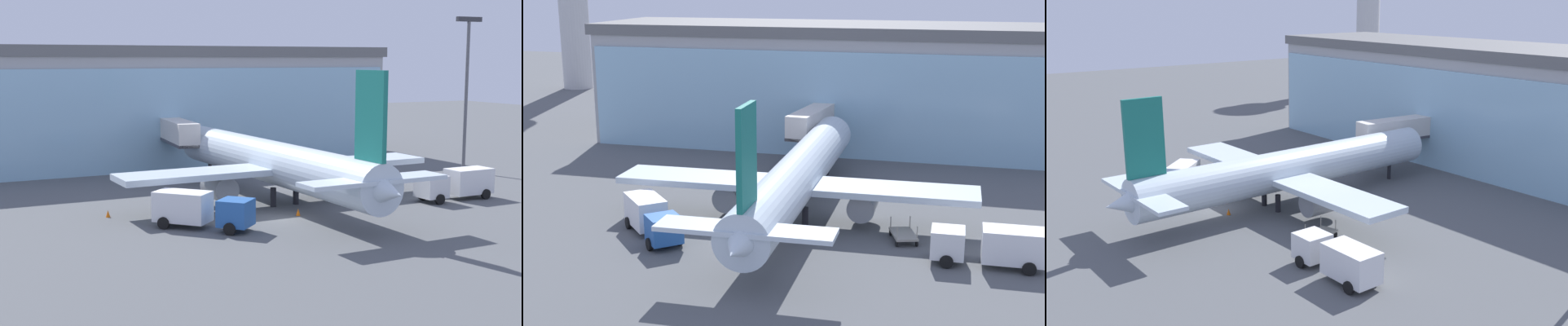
{
  "view_description": "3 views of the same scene",
  "coord_description": "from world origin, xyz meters",
  "views": [
    {
      "loc": [
        -24.81,
        -48.91,
        12.23
      ],
      "look_at": [
        1.72,
        8.17,
        3.16
      ],
      "focal_mm": 50.0,
      "sensor_mm": 36.0,
      "label": 1
    },
    {
      "loc": [
        16.47,
        -46.55,
        18.49
      ],
      "look_at": [
        1.07,
        6.47,
        4.47
      ],
      "focal_mm": 50.0,
      "sensor_mm": 36.0,
      "label": 2
    },
    {
      "loc": [
        47.41,
        -24.0,
        18.73
      ],
      "look_at": [
        2.68,
        8.27,
        3.86
      ],
      "focal_mm": 42.0,
      "sensor_mm": 36.0,
      "label": 3
    }
  ],
  "objects": [
    {
      "name": "safety_cone_nose",
      "position": [
        1.4,
        0.5,
        0.28
      ],
      "size": [
        0.36,
        0.36,
        0.55
      ],
      "primitive_type": "cone",
      "color": "orange",
      "rests_on": "ground"
    },
    {
      "name": "terminal_building",
      "position": [
        0.0,
        34.89,
        6.82
      ],
      "size": [
        56.82,
        17.28,
        13.63
      ],
      "rotation": [
        0.0,
        0.0,
        0.03
      ],
      "color": "#A7A7A7",
      "rests_on": "ground"
    },
    {
      "name": "catering_truck",
      "position": [
        -7.15,
        -0.4,
        1.47
      ],
      "size": [
        6.67,
        6.77,
        2.65
      ],
      "rotation": [
        0.0,
        0.0,
        5.48
      ],
      "color": "#2659A5",
      "rests_on": "ground"
    },
    {
      "name": "baggage_cart",
      "position": [
        10.93,
        3.65,
        0.5
      ],
      "size": [
        2.45,
        3.17,
        1.5
      ],
      "rotation": [
        0.0,
        0.0,
        1.91
      ],
      "color": "#9E998C",
      "rests_on": "ground"
    },
    {
      "name": "fuel_truck",
      "position": [
        17.08,
        0.51,
        1.47
      ],
      "size": [
        7.39,
        2.77,
        2.65
      ],
      "rotation": [
        0.0,
        0.0,
        3.19
      ],
      "color": "silver",
      "rests_on": "ground"
    },
    {
      "name": "safety_cone_wingtip",
      "position": [
        -12.31,
        6.21,
        0.28
      ],
      "size": [
        0.36,
        0.36,
        0.55
      ],
      "primitive_type": "cone",
      "color": "orange",
      "rests_on": "ground"
    },
    {
      "name": "airplane",
      "position": [
        2.13,
        6.43,
        3.37
      ],
      "size": [
        28.17,
        35.5,
        11.46
      ],
      "rotation": [
        0.0,
        0.0,
        1.62
      ],
      "color": "silver",
      "rests_on": "ground"
    },
    {
      "name": "jet_bridge",
      "position": [
        -0.62,
        25.65,
        4.47
      ],
      "size": [
        3.47,
        14.58,
        5.84
      ],
      "rotation": [
        0.0,
        0.0,
        1.49
      ],
      "color": "silver",
      "rests_on": "ground"
    },
    {
      "name": "ground",
      "position": [
        0.0,
        0.0,
        0.0
      ],
      "size": [
        240.0,
        240.0,
        0.0
      ],
      "primitive_type": "plane",
      "color": "#545659"
    }
  ]
}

